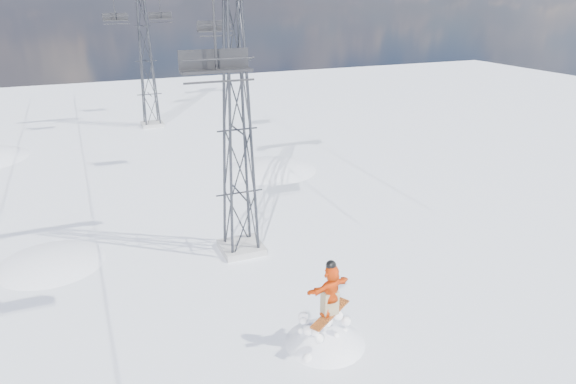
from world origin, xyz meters
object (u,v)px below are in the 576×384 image
at_px(lift_tower_near, 237,130).
at_px(lift_chair_near, 216,63).
at_px(lift_tower_far, 146,61).
at_px(snowboarder_jump, 324,382).

distance_m(lift_tower_near, lift_chair_near, 6.76).
xyz_separation_m(lift_tower_far, lift_chair_near, (-2.20, -30.42, 3.40)).
height_order(snowboarder_jump, lift_chair_near, lift_chair_near).
bearing_deg(lift_tower_near, lift_tower_far, 90.00).
xyz_separation_m(lift_tower_near, lift_chair_near, (-2.20, -5.42, 3.40)).
height_order(lift_tower_near, snowboarder_jump, lift_tower_near).
distance_m(lift_tower_near, lift_tower_far, 25.00).
xyz_separation_m(snowboarder_jump, lift_chair_near, (-2.72, 1.81, 10.49)).
relative_size(lift_tower_near, lift_chair_near, 4.61).
relative_size(snowboarder_jump, lift_chair_near, 2.87).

